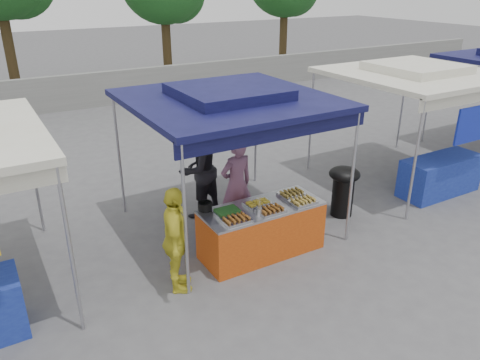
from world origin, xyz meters
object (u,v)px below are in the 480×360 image
helper_man (198,169)px  customer_person (176,241)px  wok_burner (343,187)px  vendor_table (262,230)px  cooking_pot (205,206)px  vendor_woman (236,185)px

helper_man → customer_person: (-1.30, -1.99, -0.13)m
wok_burner → customer_person: bearing=-162.7°
vendor_table → customer_person: size_ratio=1.24×
cooking_pot → helper_man: bearing=68.7°
vendor_woman → customer_person: bearing=30.4°
vendor_table → wok_burner: bearing=10.2°
cooking_pot → customer_person: 0.94m
vendor_table → helper_man: 1.87m
cooking_pot → customer_person: bearing=-142.6°
vendor_table → cooking_pot: size_ratio=8.89×
helper_man → customer_person: helper_man is taller
wok_burner → customer_person: size_ratio=0.61×
customer_person → cooking_pot: bearing=-31.3°
vendor_woman → helper_man: size_ratio=0.93×
helper_man → customer_person: 2.38m
cooking_pot → vendor_woman: vendor_woman is taller
wok_burner → helper_man: 2.76m
cooking_pot → customer_person: (-0.74, -0.57, -0.11)m
vendor_table → cooking_pot: 1.03m
cooking_pot → wok_burner: (2.90, 0.02, -0.33)m
helper_man → vendor_woman: bearing=87.7°
cooking_pot → vendor_table: bearing=-22.8°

